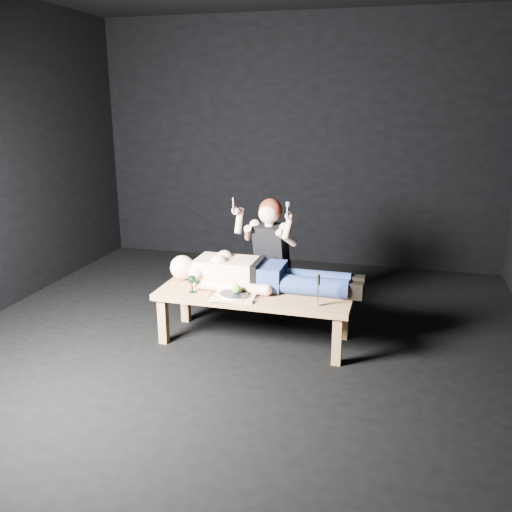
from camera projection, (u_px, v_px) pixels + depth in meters
name	position (u px, v px, depth m)	size (l,w,h in m)	color
ground	(242.00, 340.00, 4.69)	(5.00, 5.00, 0.00)	black
back_wall	(298.00, 143.00, 6.59)	(5.00, 5.00, 0.00)	black
table	(255.00, 316.00, 4.61)	(1.64, 0.61, 0.45)	#B38042
lying_man	(265.00, 272.00, 4.62)	(1.75, 0.53, 0.28)	beige
kneeling_woman	(274.00, 256.00, 5.05)	(0.63, 0.71, 1.19)	black
serving_tray	(234.00, 297.00, 4.41)	(0.34, 0.25, 0.02)	tan
plate	(234.00, 294.00, 4.40)	(0.23, 0.23, 0.02)	white
apple	(237.00, 289.00, 4.39)	(0.07, 0.07, 0.07)	green
goblet	(192.00, 284.00, 4.52)	(0.07, 0.07, 0.15)	black
fork_flat	(210.00, 294.00, 4.48)	(0.02, 0.17, 0.01)	#B2B2B7
knife_flat	(258.00, 298.00, 4.39)	(0.02, 0.17, 0.01)	#B2B2B7
spoon_flat	(256.00, 297.00, 4.42)	(0.02, 0.17, 0.01)	#B2B2B7
carving_knife	(318.00, 290.00, 4.20)	(0.03, 0.04, 0.26)	#B2B2B7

